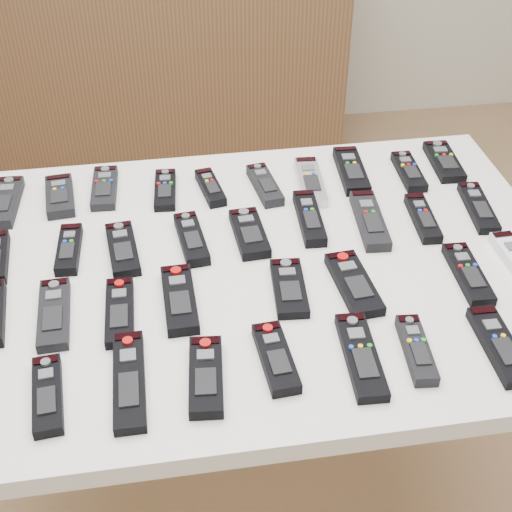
{
  "coord_description": "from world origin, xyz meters",
  "views": [
    {
      "loc": [
        -0.18,
        -1.16,
        1.67
      ],
      "look_at": [
        -0.01,
        -0.07,
        0.8
      ],
      "focal_mm": 50.0,
      "sensor_mm": 36.0,
      "label": 1
    }
  ],
  "objects": [
    {
      "name": "remote_23",
      "position": [
        0.04,
        -0.17,
        0.79
      ],
      "size": [
        0.07,
        0.16,
        0.02
      ],
      "primitive_type": "cube",
      "rotation": [
        0.0,
        0.0,
        -0.08
      ],
      "color": "black",
      "rests_on": "table"
    },
    {
      "name": "remote_6",
      "position": [
        0.16,
        0.19,
        0.79
      ],
      "size": [
        0.07,
        0.19,
        0.02
      ],
      "primitive_type": "cube",
      "rotation": [
        0.0,
        0.0,
        -0.08
      ],
      "color": "#B7B7BC",
      "rests_on": "table"
    },
    {
      "name": "remote_9",
      "position": [
        0.5,
        0.23,
        0.79
      ],
      "size": [
        0.07,
        0.17,
        0.02
      ],
      "primitive_type": "cube",
      "rotation": [
        0.0,
        0.0,
        -0.07
      ],
      "color": "black",
      "rests_on": "table"
    },
    {
      "name": "remote_29",
      "position": [
        -0.26,
        -0.35,
        0.79
      ],
      "size": [
        0.05,
        0.21,
        0.02
      ],
      "primitive_type": "cube",
      "rotation": [
        0.0,
        0.0,
        -0.0
      ],
      "color": "black",
      "rests_on": "table"
    },
    {
      "name": "remote_32",
      "position": [
        0.13,
        -0.36,
        0.79
      ],
      "size": [
        0.06,
        0.2,
        0.02
      ],
      "primitive_type": "cube",
      "rotation": [
        0.0,
        0.0,
        -0.05
      ],
      "color": "black",
      "rests_on": "table"
    },
    {
      "name": "remote_22",
      "position": [
        -0.17,
        -0.17,
        0.79
      ],
      "size": [
        0.06,
        0.18,
        0.02
      ],
      "primitive_type": "cube",
      "rotation": [
        0.0,
        0.0,
        0.02
      ],
      "color": "black",
      "rests_on": "table"
    },
    {
      "name": "ground",
      "position": [
        0.0,
        0.0,
        0.0
      ],
      "size": [
        4.0,
        4.0,
        0.0
      ],
      "primitive_type": "plane",
      "color": "#987C4D",
      "rests_on": "ground"
    },
    {
      "name": "remote_14",
      "position": [
        -0.01,
        0.02,
        0.79
      ],
      "size": [
        0.07,
        0.16,
        0.02
      ],
      "primitive_type": "cube",
      "rotation": [
        0.0,
        0.0,
        0.05
      ],
      "color": "black",
      "rests_on": "table"
    },
    {
      "name": "remote_24",
      "position": [
        0.16,
        -0.18,
        0.79
      ],
      "size": [
        0.08,
        0.18,
        0.02
      ],
      "primitive_type": "cube",
      "rotation": [
        0.0,
        0.0,
        0.08
      ],
      "color": "black",
      "rests_on": "table"
    },
    {
      "name": "remote_30",
      "position": [
        -0.14,
        -0.37,
        0.79
      ],
      "size": [
        0.07,
        0.17,
        0.02
      ],
      "primitive_type": "cube",
      "rotation": [
        0.0,
        0.0,
        -0.09
      ],
      "color": "black",
      "rests_on": "table"
    },
    {
      "name": "remote_11",
      "position": [
        -0.38,
        0.02,
        0.79
      ],
      "size": [
        0.05,
        0.15,
        0.02
      ],
      "primitive_type": "cube",
      "rotation": [
        0.0,
        0.0,
        -0.04
      ],
      "color": "black",
      "rests_on": "table"
    },
    {
      "name": "remote_5",
      "position": [
        0.05,
        0.19,
        0.79
      ],
      "size": [
        0.07,
        0.16,
        0.02
      ],
      "primitive_type": "cube",
      "rotation": [
        0.0,
        0.0,
        0.13
      ],
      "color": "black",
      "rests_on": "table"
    },
    {
      "name": "remote_31",
      "position": [
        -0.02,
        -0.34,
        0.79
      ],
      "size": [
        0.06,
        0.16,
        0.02
      ],
      "primitive_type": "cube",
      "rotation": [
        0.0,
        0.0,
        0.07
      ],
      "color": "black",
      "rests_on": "table"
    },
    {
      "name": "remote_4",
      "position": [
        -0.07,
        0.2,
        0.79
      ],
      "size": [
        0.06,
        0.14,
        0.02
      ],
      "primitive_type": "cube",
      "rotation": [
        0.0,
        0.0,
        0.16
      ],
      "color": "black",
      "rests_on": "table"
    },
    {
      "name": "sideboard",
      "position": [
        -0.25,
        1.78,
        0.45
      ],
      "size": [
        1.84,
        0.65,
        0.9
      ],
      "primitive_type": "cube",
      "rotation": [
        0.0,
        0.0,
        -0.15
      ],
      "color": "#503420",
      "rests_on": "ground"
    },
    {
      "name": "remote_2",
      "position": [
        -0.31,
        0.24,
        0.79
      ],
      "size": [
        0.06,
        0.16,
        0.02
      ],
      "primitive_type": "cube",
      "rotation": [
        0.0,
        0.0,
        -0.04
      ],
      "color": "black",
      "rests_on": "table"
    },
    {
      "name": "remote_8",
      "position": [
        0.4,
        0.2,
        0.79
      ],
      "size": [
        0.05,
        0.16,
        0.02
      ],
      "primitive_type": "cube",
      "rotation": [
        0.0,
        0.0,
        -0.05
      ],
      "color": "black",
      "rests_on": "table"
    },
    {
      "name": "remote_1",
      "position": [
        -0.41,
        0.22,
        0.79
      ],
      "size": [
        0.07,
        0.15,
        0.02
      ],
      "primitive_type": "cube",
      "rotation": [
        0.0,
        0.0,
        0.09
      ],
      "color": "black",
      "rests_on": "table"
    },
    {
      "name": "remote_12",
      "position": [
        -0.27,
        0.0,
        0.79
      ],
      "size": [
        0.07,
        0.17,
        0.02
      ],
      "primitive_type": "cube",
      "rotation": [
        0.0,
        0.0,
        0.1
      ],
      "color": "black",
      "rests_on": "table"
    },
    {
      "name": "remote_25",
      "position": [
        0.39,
        -0.18,
        0.79
      ],
      "size": [
        0.06,
        0.18,
        0.02
      ],
      "primitive_type": "cube",
      "rotation": [
        0.0,
        0.0,
        -0.04
      ],
      "color": "black",
      "rests_on": "table"
    },
    {
      "name": "remote_21",
      "position": [
        -0.28,
        -0.18,
        0.79
      ],
      "size": [
        0.05,
        0.17,
        0.02
      ],
      "primitive_type": "cube",
      "rotation": [
        0.0,
        0.0,
        -0.01
      ],
      "color": "black",
      "rests_on": "table"
    },
    {
      "name": "table",
      "position": [
        -0.01,
        -0.07,
        0.72
      ],
      "size": [
        1.25,
        0.88,
        0.78
      ],
      "color": "white",
      "rests_on": "ground"
    },
    {
      "name": "remote_20",
      "position": [
        -0.39,
        -0.17,
        0.79
      ],
      "size": [
        0.06,
        0.18,
        0.02
      ],
      "primitive_type": "cube",
      "rotation": [
        0.0,
        0.0,
        0.03
      ],
      "color": "black",
      "rests_on": "table"
    },
    {
      "name": "remote_15",
      "position": [
        0.13,
        0.05,
        0.79
      ],
      "size": [
        0.06,
        0.18,
        0.02
      ],
      "primitive_type": "cube",
      "rotation": [
        0.0,
        0.0,
        -0.05
      ],
      "color": "black",
      "rests_on": "table"
    },
    {
      "name": "remote_34",
      "position": [
        0.37,
        -0.37,
        0.79
      ],
      "size": [
        0.06,
        0.18,
        0.02
      ],
      "primitive_type": "cube",
      "rotation": [
        0.0,
        0.0,
        -0.02
      ],
      "color": "black",
      "rests_on": "table"
    },
    {
      "name": "remote_16",
      "position": [
        0.25,
        0.02,
        0.79
      ],
      "size": [
        0.07,
        0.2,
        0.02
      ],
      "primitive_type": "cube",
      "rotation": [
        0.0,
        0.0,
        -0.08
      ],
      "color": "black",
      "rests_on": "table"
    },
    {
      "name": "remote_7",
      "position": [
        0.26,
        0.22,
        0.79
      ],
      "size": [
        0.07,
        0.19,
        0.02
      ],
      "primitive_type": "cube",
      "rotation": [
        0.0,
        0.0,
        -0.07
      ],
      "color": "black",
      "rests_on": "table"
    },
    {
      "name": "remote_17",
      "position": [
        0.37,
        0.01,
        0.79
      ],
      "size": [
        0.05,
        0.16,
        0.02
      ],
      "primitive_type": "cube",
      "rotation": [
        0.0,
        0.0,
        -0.08
      ],
      "color": "black",
      "rests_on": "table"
    },
    {
      "name": "remote_13",
      "position": [
        -0.13,
        0.01,
        0.79
      ],
      "size": [
        0.06,
        0.17,
        0.02
      ],
      "primitive_type": "cube",
      "rotation": [
        0.0,
        0.0,
        0.1
      ],
      "color": "black",
      "rests_on": "table"
    },
    {
      "name": "remote_0",
      "position": [
        -0.52,
        0.21,
        0.79
      ],
      "size": [
        0.07,
        0.18,
        0.02
      ],
      "primitive_type": "cube",
      "rotation": [
        0.0,
        0.0,
        -0.05
      ],
      "color": "black",
      "rests_on": "table"
    },
    {
      "name": "remote_33",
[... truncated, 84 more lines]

